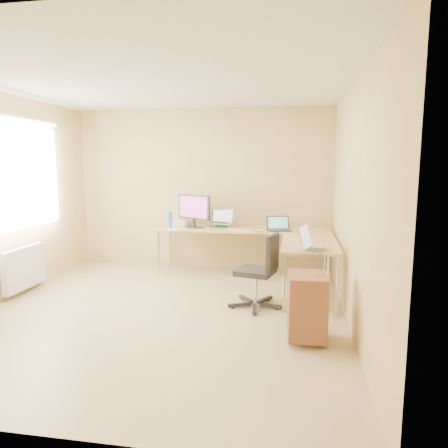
% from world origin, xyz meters
% --- Properties ---
extents(floor, '(4.50, 4.50, 0.00)m').
position_xyz_m(floor, '(0.00, 0.00, 0.00)').
color(floor, tan).
rests_on(floor, ground).
extents(ceiling, '(4.50, 4.50, 0.00)m').
position_xyz_m(ceiling, '(0.00, 0.00, 2.60)').
color(ceiling, white).
rests_on(ceiling, ground).
extents(wall_back, '(4.50, 0.00, 4.50)m').
position_xyz_m(wall_back, '(0.00, 2.25, 1.30)').
color(wall_back, '#D5BB71').
rests_on(wall_back, ground).
extents(wall_front, '(4.50, 0.00, 4.50)m').
position_xyz_m(wall_front, '(0.00, -2.25, 1.30)').
color(wall_front, '#D5BB71').
rests_on(wall_front, ground).
extents(wall_right, '(0.00, 4.50, 4.50)m').
position_xyz_m(wall_right, '(2.10, 0.00, 1.30)').
color(wall_right, '#D5BB71').
rests_on(wall_right, ground).
extents(desk_main, '(2.65, 0.70, 0.73)m').
position_xyz_m(desk_main, '(0.72, 1.85, 0.36)').
color(desk_main, tan).
rests_on(desk_main, ground).
extents(desk_return, '(0.70, 1.30, 0.73)m').
position_xyz_m(desk_return, '(1.70, 0.85, 0.36)').
color(desk_return, tan).
rests_on(desk_return, ground).
extents(monitor, '(0.63, 0.45, 0.52)m').
position_xyz_m(monitor, '(-0.03, 1.76, 0.99)').
color(monitor, black).
rests_on(monitor, desk_main).
extents(book_stack, '(0.23, 0.30, 0.05)m').
position_xyz_m(book_stack, '(0.36, 2.05, 0.75)').
color(book_stack, '#137E76').
rests_on(book_stack, desk_main).
extents(laptop_center, '(0.39, 0.32, 0.23)m').
position_xyz_m(laptop_center, '(0.35, 1.93, 0.89)').
color(laptop_center, silver).
rests_on(laptop_center, desk_main).
extents(laptop_black, '(0.40, 0.34, 0.22)m').
position_xyz_m(laptop_black, '(1.28, 1.68, 0.84)').
color(laptop_black, '#272425').
rests_on(laptop_black, desk_main).
extents(keyboard, '(0.39, 0.20, 0.02)m').
position_xyz_m(keyboard, '(0.71, 1.63, 0.74)').
color(keyboard, beige).
rests_on(keyboard, desk_main).
extents(mouse, '(0.11, 0.08, 0.04)m').
position_xyz_m(mouse, '(0.99, 1.55, 0.75)').
color(mouse, silver).
rests_on(mouse, desk_main).
extents(mug, '(0.10, 0.10, 0.08)m').
position_xyz_m(mug, '(-0.20, 1.77, 0.77)').
color(mug, silver).
rests_on(mug, desk_main).
extents(cd_stack, '(0.13, 0.13, 0.03)m').
position_xyz_m(cd_stack, '(0.18, 1.81, 0.74)').
color(cd_stack, white).
rests_on(cd_stack, desk_main).
extents(water_bottle, '(0.08, 0.08, 0.25)m').
position_xyz_m(water_bottle, '(-0.40, 1.66, 0.86)').
color(water_bottle, blue).
rests_on(water_bottle, desk_main).
extents(papers, '(0.22, 0.29, 0.01)m').
position_xyz_m(papers, '(-0.31, 1.55, 0.73)').
color(papers, white).
rests_on(papers, desk_main).
extents(white_box, '(0.30, 0.26, 0.09)m').
position_xyz_m(white_box, '(-0.29, 2.05, 0.77)').
color(white_box, silver).
rests_on(white_box, desk_main).
extents(desk_fan, '(0.23, 0.23, 0.24)m').
position_xyz_m(desk_fan, '(-0.29, 1.98, 0.85)').
color(desk_fan, white).
rests_on(desk_fan, desk_main).
extents(black_cup, '(0.08, 0.08, 0.11)m').
position_xyz_m(black_cup, '(1.60, 1.55, 0.79)').
color(black_cup, black).
rests_on(black_cup, desk_main).
extents(laptop_return, '(0.44, 0.39, 0.24)m').
position_xyz_m(laptop_return, '(1.74, 0.30, 0.85)').
color(laptop_return, '#B4B4B4').
rests_on(laptop_return, desk_return).
extents(office_chair, '(0.66, 0.66, 0.91)m').
position_xyz_m(office_chair, '(1.05, 0.39, 0.50)').
color(office_chair, black).
rests_on(office_chair, ground).
extents(cabinet, '(0.38, 0.47, 0.62)m').
position_xyz_m(cabinet, '(1.64, -0.50, 0.36)').
color(cabinet, brown).
rests_on(cabinet, ground).
extents(radiator, '(0.09, 0.80, 0.55)m').
position_xyz_m(radiator, '(-2.03, 0.40, 0.35)').
color(radiator, white).
rests_on(radiator, ground).
extents(window, '(0.10, 1.80, 1.40)m').
position_xyz_m(window, '(-2.05, 0.40, 1.55)').
color(window, white).
rests_on(window, wall_left).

